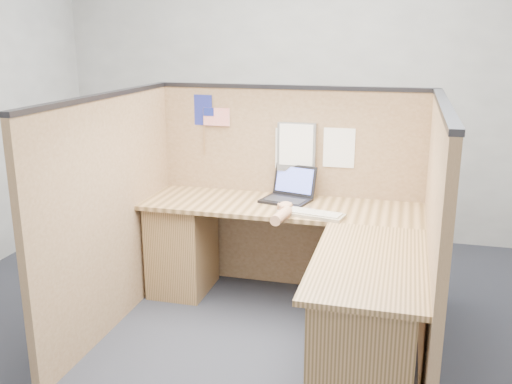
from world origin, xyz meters
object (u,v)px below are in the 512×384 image
(l_desk, at_px, (295,274))
(mouse, at_px, (285,209))
(laptop, at_px, (287,192))
(keyboard, at_px, (311,214))

(l_desk, bearing_deg, mouse, 116.56)
(laptop, relative_size, mouse, 3.68)
(laptop, distance_m, mouse, 0.30)
(l_desk, relative_size, laptop, 5.09)
(l_desk, height_order, keyboard, keyboard)
(l_desk, bearing_deg, laptop, 107.44)
(laptop, xyz_separation_m, mouse, (0.05, -0.30, -0.04))
(l_desk, xyz_separation_m, keyboard, (0.07, 0.19, 0.35))
(laptop, relative_size, keyboard, 0.84)
(keyboard, xyz_separation_m, mouse, (-0.18, 0.04, 0.01))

